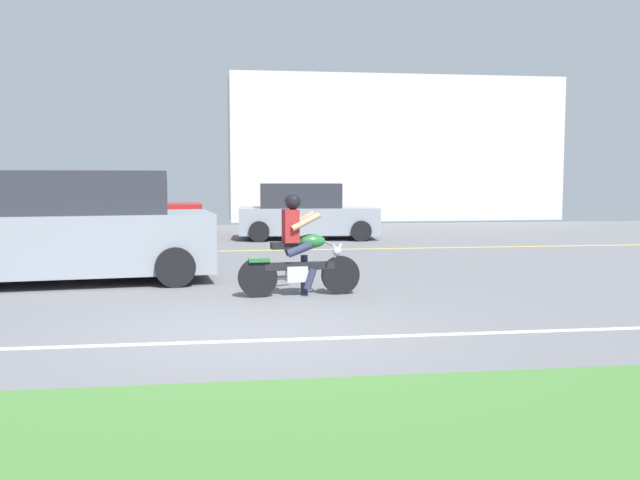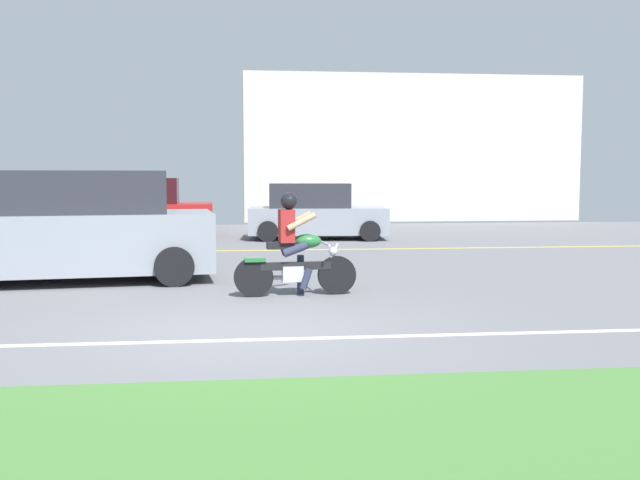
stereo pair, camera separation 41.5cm
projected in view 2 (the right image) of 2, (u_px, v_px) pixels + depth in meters
ground at (240, 291)px, 11.21m from camera, size 56.00×30.00×0.04m
grass_median at (240, 476)px, 4.17m from camera, size 56.00×3.80×0.06m
lane_line_near at (240, 340)px, 7.75m from camera, size 50.40×0.12×0.01m
lane_line_far at (240, 250)px, 17.01m from camera, size 50.40×0.12×0.01m
motorcyclist at (294, 252)px, 10.60m from camera, size 1.83×0.60×1.53m
suv_nearby at (65, 228)px, 12.03m from camera, size 5.10×2.65×1.85m
parked_car_1 at (146, 209)px, 21.03m from camera, size 3.76×1.99×1.70m
parked_car_2 at (315, 213)px, 20.14m from camera, size 3.93×2.14×1.56m
building_far at (405, 150)px, 29.52m from camera, size 13.22×4.00×5.66m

